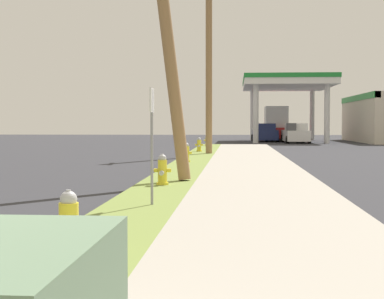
# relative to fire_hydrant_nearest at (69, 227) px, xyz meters

# --- Properties ---
(fire_hydrant_nearest) EXTENTS (0.42, 0.38, 0.74)m
(fire_hydrant_nearest) POSITION_rel_fire_hydrant_nearest_xyz_m (0.00, 0.00, 0.00)
(fire_hydrant_nearest) COLOR yellow
(fire_hydrant_nearest) RESTS_ON grass_verge
(fire_hydrant_second) EXTENTS (0.42, 0.38, 0.74)m
(fire_hydrant_second) POSITION_rel_fire_hydrant_nearest_xyz_m (0.09, 7.84, 0.00)
(fire_hydrant_second) COLOR yellow
(fire_hydrant_second) RESTS_ON grass_verge
(fire_hydrant_third) EXTENTS (0.42, 0.37, 0.74)m
(fire_hydrant_third) POSITION_rel_fire_hydrant_nearest_xyz_m (-0.03, 16.41, 0.00)
(fire_hydrant_third) COLOR yellow
(fire_hydrant_third) RESTS_ON grass_verge
(fire_hydrant_fourth) EXTENTS (0.42, 0.37, 0.74)m
(fire_hydrant_fourth) POSITION_rel_fire_hydrant_nearest_xyz_m (-0.06, 24.95, 0.00)
(fire_hydrant_fourth) COLOR yellow
(fire_hydrant_fourth) RESTS_ON grass_verge
(fire_hydrant_fifth) EXTENTS (0.42, 0.38, 0.74)m
(fire_hydrant_fifth) POSITION_rel_fire_hydrant_nearest_xyz_m (-0.02, 32.98, 0.00)
(fire_hydrant_fifth) COLOR yellow
(fire_hydrant_fifth) RESTS_ON grass_verge
(utility_pole_background) EXTENTS (0.37, 1.40, 9.28)m
(utility_pole_background) POSITION_rel_fire_hydrant_nearest_xyz_m (0.53, 23.13, 4.40)
(utility_pole_background) COLOR #937047
(utility_pole_background) RESTS_ON grass_verge
(street_sign_post) EXTENTS (0.05, 0.36, 2.12)m
(street_sign_post) POSITION_rel_fire_hydrant_nearest_xyz_m (0.33, 4.33, 1.19)
(street_sign_post) COLOR gray
(street_sign_post) RESTS_ON grass_verge
(gas_station_canopy) EXTENTS (15.21, 13.95, 5.52)m
(gas_station_canopy) POSITION_rel_fire_hydrant_nearest_xyz_m (13.18, 46.34, 2.13)
(gas_station_canopy) COLOR silver
(gas_station_canopy) RESTS_ON ground
(car_white_by_near_pump) EXTENTS (2.07, 4.56, 1.57)m
(car_white_by_near_pump) POSITION_rel_fire_hydrant_nearest_xyz_m (6.69, 42.80, 0.28)
(car_white_by_near_pump) COLOR white
(car_white_by_near_pump) RESTS_ON ground
(car_navy_by_far_pump) EXTENTS (2.25, 4.63, 1.57)m
(car_navy_by_far_pump) POSITION_rel_fire_hydrant_nearest_xyz_m (4.35, 46.30, 0.28)
(car_navy_by_far_pump) COLOR navy
(car_navy_by_far_pump) RESTS_ON ground
(truck_red_at_forecourt) EXTENTS (2.16, 6.41, 3.11)m
(truck_red_at_forecourt) POSITION_rel_fire_hydrant_nearest_xyz_m (5.51, 49.60, 1.04)
(truck_red_at_forecourt) COLOR red
(truck_red_at_forecourt) RESTS_ON ground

